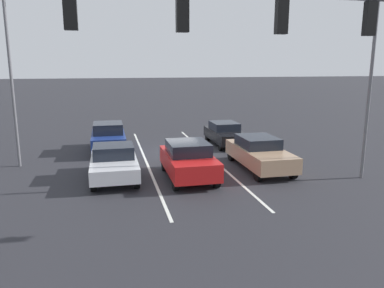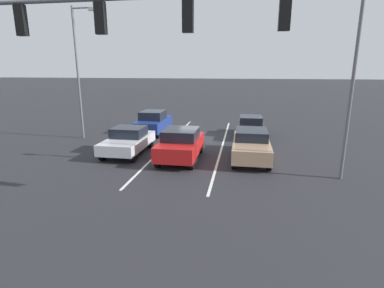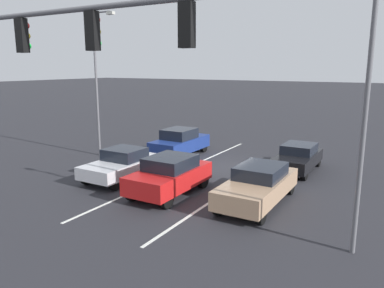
{
  "view_description": "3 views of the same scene",
  "coord_description": "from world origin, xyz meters",
  "px_view_note": "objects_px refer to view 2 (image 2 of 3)",
  "views": [
    {
      "loc": [
        3.53,
        20.43,
        4.85
      ],
      "look_at": [
        0.18,
        5.69,
        1.63
      ],
      "focal_mm": 35.0,
      "sensor_mm": 36.0,
      "label": 1
    },
    {
      "loc": [
        -2.88,
        19.88,
        4.64
      ],
      "look_at": [
        -0.51,
        6.02,
        1.07
      ],
      "focal_mm": 28.0,
      "sensor_mm": 36.0,
      "label": 2
    },
    {
      "loc": [
        -8.18,
        17.71,
        5.27
      ],
      "look_at": [
        -0.46,
        4.49,
        2.1
      ],
      "focal_mm": 35.0,
      "sensor_mm": 36.0,
      "label": 3
    }
  ],
  "objects_px": {
    "car_silver_rightlane_front": "(128,140)",
    "street_lamp_left_shoulder": "(349,65)",
    "street_lamp_right_shoulder": "(79,66)",
    "car_tan_leftlane_front": "(251,144)",
    "car_navy_rightlane_second": "(153,122)",
    "traffic_signal_gantry": "(81,42)",
    "car_red_midlane_front": "(181,144)",
    "car_black_leftlane_second": "(251,126)"
  },
  "relations": [
    {
      "from": "car_silver_rightlane_front",
      "to": "street_lamp_left_shoulder",
      "type": "distance_m",
      "value": 11.3
    },
    {
      "from": "street_lamp_right_shoulder",
      "to": "car_tan_leftlane_front",
      "type": "bearing_deg",
      "value": 165.06
    },
    {
      "from": "car_navy_rightlane_second",
      "to": "traffic_signal_gantry",
      "type": "height_order",
      "value": "traffic_signal_gantry"
    },
    {
      "from": "car_red_midlane_front",
      "to": "car_black_leftlane_second",
      "type": "height_order",
      "value": "car_red_midlane_front"
    },
    {
      "from": "car_red_midlane_front",
      "to": "car_navy_rightlane_second",
      "type": "xyz_separation_m",
      "value": [
        3.32,
        -6.09,
        -0.01
      ]
    },
    {
      "from": "car_silver_rightlane_front",
      "to": "car_black_leftlane_second",
      "type": "relative_size",
      "value": 1.02
    },
    {
      "from": "car_red_midlane_front",
      "to": "car_navy_rightlane_second",
      "type": "height_order",
      "value": "car_navy_rightlane_second"
    },
    {
      "from": "car_tan_leftlane_front",
      "to": "street_lamp_left_shoulder",
      "type": "xyz_separation_m",
      "value": [
        -3.57,
        2.39,
        3.99
      ]
    },
    {
      "from": "traffic_signal_gantry",
      "to": "car_navy_rightlane_second",
      "type": "bearing_deg",
      "value": -83.71
    },
    {
      "from": "car_red_midlane_front",
      "to": "car_tan_leftlane_front",
      "type": "distance_m",
      "value": 3.69
    },
    {
      "from": "car_black_leftlane_second",
      "to": "traffic_signal_gantry",
      "type": "distance_m",
      "value": 13.9
    },
    {
      "from": "car_black_leftlane_second",
      "to": "traffic_signal_gantry",
      "type": "height_order",
      "value": "traffic_signal_gantry"
    },
    {
      "from": "car_black_leftlane_second",
      "to": "street_lamp_left_shoulder",
      "type": "height_order",
      "value": "street_lamp_left_shoulder"
    },
    {
      "from": "street_lamp_right_shoulder",
      "to": "street_lamp_left_shoulder",
      "type": "distance_m",
      "value": 15.55
    },
    {
      "from": "car_tan_leftlane_front",
      "to": "street_lamp_right_shoulder",
      "type": "distance_m",
      "value": 12.1
    },
    {
      "from": "car_black_leftlane_second",
      "to": "traffic_signal_gantry",
      "type": "relative_size",
      "value": 0.32
    },
    {
      "from": "car_silver_rightlane_front",
      "to": "street_lamp_left_shoulder",
      "type": "relative_size",
      "value": 0.5
    },
    {
      "from": "car_tan_leftlane_front",
      "to": "street_lamp_left_shoulder",
      "type": "distance_m",
      "value": 5.87
    },
    {
      "from": "car_red_midlane_front",
      "to": "car_black_leftlane_second",
      "type": "relative_size",
      "value": 1.01
    },
    {
      "from": "car_tan_leftlane_front",
      "to": "street_lamp_right_shoulder",
      "type": "height_order",
      "value": "street_lamp_right_shoulder"
    },
    {
      "from": "car_navy_rightlane_second",
      "to": "street_lamp_right_shoulder",
      "type": "height_order",
      "value": "street_lamp_right_shoulder"
    },
    {
      "from": "car_red_midlane_front",
      "to": "traffic_signal_gantry",
      "type": "xyz_separation_m",
      "value": [
        2.05,
        5.44,
        4.62
      ]
    },
    {
      "from": "car_silver_rightlane_front",
      "to": "traffic_signal_gantry",
      "type": "bearing_deg",
      "value": 100.07
    },
    {
      "from": "traffic_signal_gantry",
      "to": "car_tan_leftlane_front",
      "type": "bearing_deg",
      "value": -132.21
    },
    {
      "from": "car_black_leftlane_second",
      "to": "street_lamp_right_shoulder",
      "type": "xyz_separation_m",
      "value": [
        11.12,
        2.56,
        4.06
      ]
    },
    {
      "from": "street_lamp_right_shoulder",
      "to": "street_lamp_left_shoulder",
      "type": "height_order",
      "value": "street_lamp_right_shoulder"
    },
    {
      "from": "car_red_midlane_front",
      "to": "traffic_signal_gantry",
      "type": "height_order",
      "value": "traffic_signal_gantry"
    },
    {
      "from": "car_navy_rightlane_second",
      "to": "car_black_leftlane_second",
      "type": "distance_m",
      "value": 7.01
    },
    {
      "from": "car_red_midlane_front",
      "to": "car_tan_leftlane_front",
      "type": "xyz_separation_m",
      "value": [
        -3.6,
        -0.79,
        -0.06
      ]
    },
    {
      "from": "car_silver_rightlane_front",
      "to": "street_lamp_right_shoulder",
      "type": "bearing_deg",
      "value": -35.53
    },
    {
      "from": "car_tan_leftlane_front",
      "to": "car_black_leftlane_second",
      "type": "distance_m",
      "value": 5.51
    },
    {
      "from": "car_red_midlane_front",
      "to": "street_lamp_right_shoulder",
      "type": "xyz_separation_m",
      "value": [
        7.43,
        -3.74,
        3.93
      ]
    },
    {
      "from": "street_lamp_left_shoulder",
      "to": "car_navy_rightlane_second",
      "type": "bearing_deg",
      "value": -36.2
    },
    {
      "from": "street_lamp_right_shoulder",
      "to": "street_lamp_left_shoulder",
      "type": "relative_size",
      "value": 1.01
    },
    {
      "from": "street_lamp_left_shoulder",
      "to": "car_red_midlane_front",
      "type": "bearing_deg",
      "value": -12.53
    },
    {
      "from": "car_silver_rightlane_front",
      "to": "traffic_signal_gantry",
      "type": "height_order",
      "value": "traffic_signal_gantry"
    },
    {
      "from": "car_red_midlane_front",
      "to": "car_silver_rightlane_front",
      "type": "height_order",
      "value": "car_red_midlane_front"
    },
    {
      "from": "car_black_leftlane_second",
      "to": "street_lamp_right_shoulder",
      "type": "bearing_deg",
      "value": 12.98
    },
    {
      "from": "car_navy_rightlane_second",
      "to": "traffic_signal_gantry",
      "type": "bearing_deg",
      "value": 96.29
    },
    {
      "from": "car_silver_rightlane_front",
      "to": "street_lamp_left_shoulder",
      "type": "xyz_separation_m",
      "value": [
        -10.31,
        2.27,
        4.03
      ]
    },
    {
      "from": "traffic_signal_gantry",
      "to": "street_lamp_left_shoulder",
      "type": "xyz_separation_m",
      "value": [
        -9.22,
        -3.84,
        -0.69
      ]
    },
    {
      "from": "car_navy_rightlane_second",
      "to": "car_black_leftlane_second",
      "type": "bearing_deg",
      "value": -178.23
    }
  ]
}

